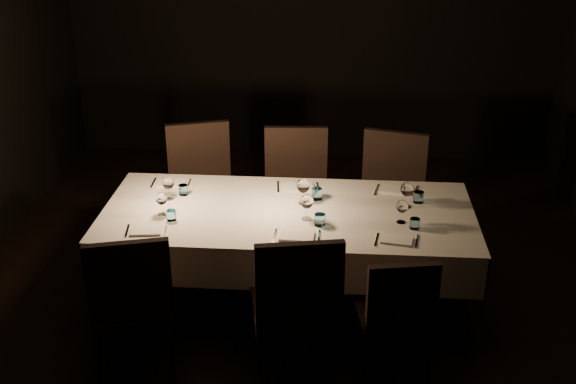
# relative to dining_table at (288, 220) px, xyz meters

# --- Properties ---
(room) EXTENTS (5.01, 6.01, 3.01)m
(room) POSITION_rel_dining_table_xyz_m (0.00, 0.00, 0.81)
(room) COLOR black
(room) RESTS_ON ground
(dining_table) EXTENTS (2.52, 1.12, 0.76)m
(dining_table) POSITION_rel_dining_table_xyz_m (0.00, 0.00, 0.00)
(dining_table) COLOR black
(dining_table) RESTS_ON ground
(chair_near_left) EXTENTS (0.59, 0.59, 1.00)m
(chair_near_left) POSITION_rel_dining_table_xyz_m (-0.87, -0.84, -0.14)
(chair_near_left) COLOR black
(chair_near_left) RESTS_ON ground
(place_setting_near_left) EXTENTS (0.30, 0.39, 0.16)m
(place_setting_near_left) POSITION_rel_dining_table_xyz_m (-0.83, -0.22, 0.14)
(place_setting_near_left) COLOR beige
(place_setting_near_left) RESTS_ON dining_table
(chair_near_center) EXTENTS (0.58, 0.58, 1.04)m
(chair_near_center) POSITION_rel_dining_table_xyz_m (0.11, -0.84, -0.12)
(chair_near_center) COLOR black
(chair_near_center) RESTS_ON ground
(place_setting_near_center) EXTENTS (0.32, 0.40, 0.18)m
(place_setting_near_center) POSITION_rel_dining_table_xyz_m (0.14, -0.22, 0.15)
(place_setting_near_center) COLOR beige
(place_setting_near_center) RESTS_ON dining_table
(chair_near_right) EXTENTS (0.49, 0.49, 0.87)m
(chair_near_right) POSITION_rel_dining_table_xyz_m (0.70, -0.76, -0.20)
(chair_near_right) COLOR black
(chair_near_right) RESTS_ON ground
(place_setting_near_right) EXTENTS (0.30, 0.39, 0.16)m
(place_setting_near_right) POSITION_rel_dining_table_xyz_m (0.76, -0.22, 0.14)
(place_setting_near_right) COLOR beige
(place_setting_near_right) RESTS_ON dining_table
(chair_far_left) EXTENTS (0.63, 0.63, 1.05)m
(chair_far_left) POSITION_rel_dining_table_xyz_m (-0.75, 0.81, -0.12)
(chair_far_left) COLOR black
(chair_far_left) RESTS_ON ground
(place_setting_far_left) EXTENTS (0.31, 0.40, 0.17)m
(place_setting_far_left) POSITION_rel_dining_table_xyz_m (-0.84, 0.22, 0.14)
(place_setting_far_left) COLOR beige
(place_setting_far_left) RESTS_ON dining_table
(chair_far_center) EXTENTS (0.52, 0.52, 1.04)m
(chair_far_center) POSITION_rel_dining_table_xyz_m (-0.00, 0.80, -0.12)
(chair_far_center) COLOR black
(chair_far_center) RESTS_ON ground
(place_setting_far_center) EXTENTS (0.34, 0.41, 0.19)m
(place_setting_far_center) POSITION_rel_dining_table_xyz_m (0.10, 0.22, 0.15)
(place_setting_far_center) COLOR beige
(place_setting_far_center) RESTS_ON dining_table
(chair_far_right) EXTENTS (0.61, 0.61, 1.04)m
(chair_far_right) POSITION_rel_dining_table_xyz_m (0.74, 0.73, -0.12)
(chair_far_right) COLOR black
(chair_far_right) RESTS_ON ground
(place_setting_far_right) EXTENTS (0.34, 0.40, 0.18)m
(place_setting_far_right) POSITION_rel_dining_table_xyz_m (0.81, 0.22, 0.15)
(place_setting_far_right) COLOR beige
(place_setting_far_right) RESTS_ON dining_table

